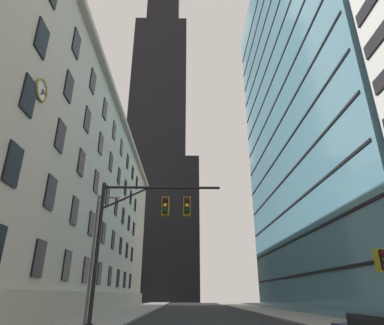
# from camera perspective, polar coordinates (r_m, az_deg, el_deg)

# --- Properties ---
(station_building) EXTENTS (15.88, 62.68, 25.15)m
(station_building) POSITION_cam_1_polar(r_m,az_deg,el_deg) (42.84, -24.06, -6.04)
(station_building) COLOR beige
(station_building) RESTS_ON ground
(dark_skyscraper) EXTENTS (29.09, 29.09, 205.28)m
(dark_skyscraper) POSITION_cam_1_polar(r_m,az_deg,el_deg) (123.49, -5.89, 6.38)
(dark_skyscraper) COLOR black
(dark_skyscraper) RESTS_ON ground
(glass_office_midrise) EXTENTS (19.44, 41.20, 58.66)m
(glass_office_midrise) POSITION_cam_1_polar(r_m,az_deg,el_deg) (53.57, 24.53, 10.68)
(glass_office_midrise) COLOR teal
(glass_office_midrise) RESTS_ON ground
(traffic_signal_mast) EXTENTS (6.66, 0.63, 7.58)m
(traffic_signal_mast) POSITION_cam_1_polar(r_m,az_deg,el_deg) (17.78, -8.01, -10.54)
(traffic_signal_mast) COLOR black
(traffic_signal_mast) RESTS_ON sidewalk_left
(traffic_light_near_right) EXTENTS (0.40, 0.63, 3.79)m
(traffic_light_near_right) POSITION_cam_1_polar(r_m,az_deg,el_deg) (18.03, 30.65, -15.38)
(traffic_light_near_right) COLOR black
(traffic_light_near_right) RESTS_ON sidewalk_right
(street_lamppost) EXTENTS (2.01, 0.32, 8.31)m
(street_lamppost) POSITION_cam_1_polar(r_m,az_deg,el_deg) (23.18, -16.38, -13.82)
(street_lamppost) COLOR #47474C
(street_lamppost) RESTS_ON sidewalk_left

